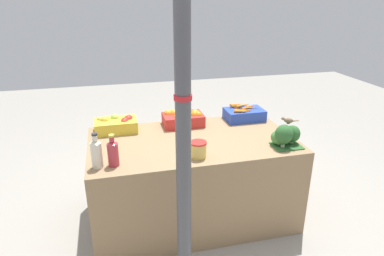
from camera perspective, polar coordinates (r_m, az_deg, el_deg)
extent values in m
plane|color=gray|center=(3.20, 0.00, -14.21)|extent=(10.00, 10.00, 0.00)
cube|color=#937551|center=(3.00, 0.00, -8.43)|extent=(1.68, 0.96, 0.75)
cylinder|color=#4C4C51|center=(1.87, -1.51, 3.34)|extent=(0.09, 0.09, 2.58)
cylinder|color=red|center=(1.86, -1.53, 5.16)|extent=(0.10, 0.10, 0.03)
cube|color=gold|center=(3.05, -12.54, 0.40)|extent=(0.36, 0.23, 0.10)
sphere|color=red|center=(3.05, -10.59, 1.41)|extent=(0.08, 0.08, 0.08)
sphere|color=#9EBC42|center=(3.09, -12.76, 1.58)|extent=(0.07, 0.07, 0.07)
sphere|color=red|center=(3.08, -10.42, 1.53)|extent=(0.07, 0.07, 0.07)
sphere|color=red|center=(3.00, -11.25, 0.93)|extent=(0.06, 0.06, 0.06)
sphere|color=red|center=(3.02, -11.09, 1.07)|extent=(0.07, 0.07, 0.07)
sphere|color=gold|center=(3.08, -15.02, 1.26)|extent=(0.06, 0.06, 0.06)
sphere|color=gold|center=(3.05, -14.33, 1.20)|extent=(0.07, 0.07, 0.07)
sphere|color=gold|center=(3.09, -14.31, 1.39)|extent=(0.06, 0.06, 0.06)
cube|color=red|center=(3.12, -1.52, 1.37)|extent=(0.36, 0.23, 0.10)
sphere|color=orange|center=(3.03, -2.25, 1.73)|extent=(0.08, 0.08, 0.08)
sphere|color=orange|center=(3.10, 0.40, 2.10)|extent=(0.09, 0.09, 0.09)
sphere|color=orange|center=(3.13, -4.01, 2.39)|extent=(0.07, 0.07, 0.07)
sphere|color=orange|center=(3.15, -0.85, 2.30)|extent=(0.08, 0.08, 0.08)
sphere|color=orange|center=(3.13, -3.07, 2.40)|extent=(0.09, 0.09, 0.09)
sphere|color=orange|center=(3.14, 0.55, 2.37)|extent=(0.08, 0.08, 0.08)
sphere|color=orange|center=(3.10, -2.21, 2.00)|extent=(0.09, 0.09, 0.09)
sphere|color=orange|center=(3.09, 1.07, 2.11)|extent=(0.07, 0.07, 0.07)
cube|color=#2847B7|center=(3.29, 8.70, 2.23)|extent=(0.36, 0.23, 0.10)
cone|color=orange|center=(3.31, 8.47, 3.77)|extent=(0.17, 0.08, 0.03)
cone|color=orange|center=(3.33, 7.37, 3.89)|extent=(0.13, 0.05, 0.03)
cone|color=orange|center=(3.22, 8.18, 3.04)|extent=(0.13, 0.03, 0.03)
cone|color=orange|center=(3.34, 10.02, 3.63)|extent=(0.13, 0.05, 0.02)
cone|color=orange|center=(3.21, 9.17, 2.89)|extent=(0.13, 0.05, 0.03)
cone|color=orange|center=(3.31, 7.79, 3.62)|extent=(0.14, 0.06, 0.02)
cone|color=orange|center=(3.32, 8.07, 3.77)|extent=(0.15, 0.07, 0.03)
cone|color=orange|center=(3.17, 8.28, 2.76)|extent=(0.14, 0.07, 0.03)
cone|color=orange|center=(3.28, 9.25, 3.35)|extent=(0.13, 0.07, 0.03)
cone|color=orange|center=(3.30, 10.15, 3.35)|extent=(0.15, 0.06, 0.02)
cube|color=#2D602D|center=(2.80, 15.48, -2.88)|extent=(0.22, 0.18, 0.01)
ellipsoid|color=#2D602D|center=(2.83, 16.38, -0.91)|extent=(0.12, 0.12, 0.14)
cylinder|color=#B2C693|center=(2.86, 16.24, -2.16)|extent=(0.03, 0.03, 0.02)
ellipsoid|color=#2D602D|center=(2.73, 15.08, -1.01)|extent=(0.14, 0.14, 0.15)
cylinder|color=#B2C693|center=(2.77, 14.89, -2.81)|extent=(0.03, 0.03, 0.02)
ellipsoid|color=#427F3D|center=(2.78, 14.39, -1.52)|extent=(0.14, 0.14, 0.12)
cylinder|color=#B2C693|center=(2.80, 14.30, -2.44)|extent=(0.03, 0.03, 0.02)
cylinder|color=beige|center=(2.44, -15.60, -4.39)|extent=(0.08, 0.08, 0.18)
cone|color=beige|center=(2.40, -15.84, -2.22)|extent=(0.08, 0.08, 0.02)
cylinder|color=beige|center=(2.39, -15.91, -1.59)|extent=(0.03, 0.03, 0.04)
cylinder|color=#2D2D33|center=(2.38, -15.97, -1.01)|extent=(0.04, 0.04, 0.01)
cylinder|color=#B2333D|center=(2.44, -13.00, -4.35)|extent=(0.08, 0.08, 0.17)
cone|color=#B2333D|center=(2.40, -13.19, -2.38)|extent=(0.08, 0.08, 0.02)
cylinder|color=#B2333D|center=(2.39, -13.24, -1.79)|extent=(0.04, 0.04, 0.04)
cylinder|color=gold|center=(2.38, -13.29, -1.25)|extent=(0.04, 0.04, 0.01)
cylinder|color=#DBBC56|center=(2.51, 1.06, -3.73)|extent=(0.12, 0.12, 0.11)
cylinder|color=red|center=(2.48, 1.07, -2.46)|extent=(0.12, 0.12, 0.01)
cube|color=#4C3D2D|center=(2.74, 15.75, 0.76)|extent=(0.02, 0.02, 0.01)
ellipsoid|color=#7A664C|center=(2.73, 15.80, 1.22)|extent=(0.08, 0.07, 0.04)
sphere|color=#897556|center=(2.72, 14.93, 1.54)|extent=(0.03, 0.03, 0.03)
cone|color=#4C3D28|center=(2.72, 14.69, 1.57)|extent=(0.02, 0.01, 0.01)
cube|color=#7A664C|center=(2.73, 16.93, 1.18)|extent=(0.04, 0.03, 0.01)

